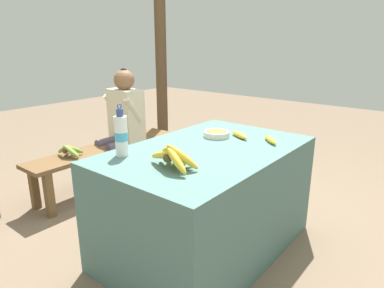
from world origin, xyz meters
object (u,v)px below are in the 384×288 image
loose_banana_front (270,140)px  support_post_far (161,45)px  loose_banana_side (239,135)px  seated_vendor (123,119)px  serving_bowl (217,133)px  water_bottle (121,135)px  wooden_bench (107,153)px  banana_bunch_ripe (173,156)px  banana_bunch_green (69,150)px

loose_banana_front → support_post_far: size_ratio=0.06×
loose_banana_side → seated_vendor: 1.36m
serving_bowl → water_bottle: (-0.68, 0.20, 0.10)m
serving_bowl → seated_vendor: size_ratio=0.16×
loose_banana_side → support_post_far: bearing=60.7°
water_bottle → wooden_bench: bearing=57.6°
loose_banana_front → water_bottle: bearing=144.8°
water_bottle → loose_banana_front: size_ratio=1.96×
banana_bunch_ripe → loose_banana_front: banana_bunch_ripe is taller
water_bottle → loose_banana_side: bearing=-23.9°
loose_banana_side → loose_banana_front: bearing=-82.4°
banana_bunch_ripe → loose_banana_front: (0.76, -0.18, -0.05)m
loose_banana_side → banana_bunch_green: (-0.49, 1.37, -0.27)m
water_bottle → support_post_far: bearing=37.2°
banana_bunch_ripe → wooden_bench: banana_bunch_ripe is taller
wooden_bench → banana_bunch_ripe: bearing=-114.0°
serving_bowl → water_bottle: water_bottle is taller
seated_vendor → banana_bunch_green: bearing=1.8°
loose_banana_side → banana_bunch_green: size_ratio=0.65×
seated_vendor → water_bottle: bearing=54.1°
loose_banana_front → loose_banana_side: bearing=97.6°
banana_bunch_ripe → seated_vendor: 1.62m
banana_bunch_ripe → water_bottle: bearing=94.3°
loose_banana_front → loose_banana_side: size_ratio=0.85×
loose_banana_side → wooden_bench: bearing=94.2°
loose_banana_side → banana_bunch_green: loose_banana_side is taller
water_bottle → banana_bunch_green: size_ratio=1.09×
water_bottle → banana_bunch_green: bearing=75.2°
water_bottle → loose_banana_front: 0.97m
serving_bowl → loose_banana_front: serving_bowl is taller
serving_bowl → banana_bunch_ripe: bearing=-164.9°
serving_bowl → seated_vendor: bearing=82.1°
banana_bunch_ripe → serving_bowl: bearing=15.1°
serving_bowl → loose_banana_front: bearing=-72.9°
water_bottle → wooden_bench: size_ratio=0.20×
loose_banana_front → seated_vendor: bearing=87.8°
seated_vendor → banana_bunch_green: 0.60m
banana_bunch_green → support_post_far: (1.38, 0.22, 0.85)m
serving_bowl → wooden_bench: size_ratio=0.12×
seated_vendor → support_post_far: support_post_far is taller
serving_bowl → banana_bunch_green: bearing=108.2°
seated_vendor → support_post_far: size_ratio=0.42×
seated_vendor → serving_bowl: bearing=86.2°
serving_bowl → loose_banana_front: (0.11, -0.36, -0.00)m
banana_bunch_ripe → banana_bunch_green: size_ratio=1.17×
water_bottle → support_post_far: (1.66, 1.26, 0.48)m
banana_bunch_ripe → banana_bunch_green: banana_bunch_ripe is taller
loose_banana_front → banana_bunch_green: size_ratio=0.55×
wooden_bench → support_post_far: bearing=12.2°
seated_vendor → loose_banana_front: bearing=92.0°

